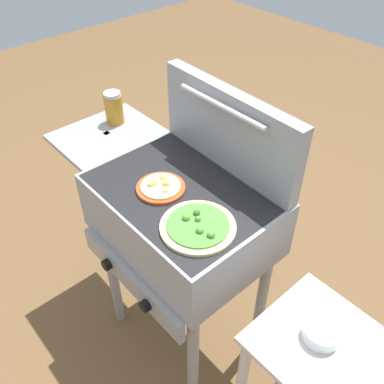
{
  "coord_description": "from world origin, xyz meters",
  "views": [
    {
      "loc": [
        0.85,
        -0.71,
        1.83
      ],
      "look_at": [
        0.05,
        0.0,
        0.92
      ],
      "focal_mm": 39.12,
      "sensor_mm": 36.0,
      "label": 1
    }
  ],
  "objects_px": {
    "pizza_cheese": "(161,187)",
    "topping_bowl_near": "(322,333)",
    "pizza_veggie": "(198,226)",
    "sauce_jar": "(114,108)",
    "grill": "(180,218)",
    "prep_table": "(320,384)"
  },
  "relations": [
    {
      "from": "pizza_cheese",
      "to": "topping_bowl_near",
      "type": "bearing_deg",
      "value": 5.67
    },
    {
      "from": "pizza_veggie",
      "to": "sauce_jar",
      "type": "height_order",
      "value": "sauce_jar"
    },
    {
      "from": "grill",
      "to": "topping_bowl_near",
      "type": "bearing_deg",
      "value": 1.37
    },
    {
      "from": "pizza_veggie",
      "to": "prep_table",
      "type": "distance_m",
      "value": 0.63
    },
    {
      "from": "grill",
      "to": "topping_bowl_near",
      "type": "xyz_separation_m",
      "value": [
        0.62,
        0.01,
        -0.02
      ]
    },
    {
      "from": "grill",
      "to": "pizza_cheese",
      "type": "relative_size",
      "value": 5.65
    },
    {
      "from": "prep_table",
      "to": "topping_bowl_near",
      "type": "bearing_deg",
      "value": 169.07
    },
    {
      "from": "grill",
      "to": "prep_table",
      "type": "height_order",
      "value": "grill"
    },
    {
      "from": "pizza_veggie",
      "to": "topping_bowl_near",
      "type": "height_order",
      "value": "pizza_veggie"
    },
    {
      "from": "grill",
      "to": "pizza_veggie",
      "type": "xyz_separation_m",
      "value": [
        0.19,
        -0.08,
        0.15
      ]
    },
    {
      "from": "pizza_cheese",
      "to": "topping_bowl_near",
      "type": "relative_size",
      "value": 1.52
    },
    {
      "from": "grill",
      "to": "pizza_veggie",
      "type": "distance_m",
      "value": 0.26
    },
    {
      "from": "pizza_veggie",
      "to": "sauce_jar",
      "type": "distance_m",
      "value": 0.72
    },
    {
      "from": "pizza_cheese",
      "to": "prep_table",
      "type": "relative_size",
      "value": 0.24
    },
    {
      "from": "pizza_veggie",
      "to": "sauce_jar",
      "type": "bearing_deg",
      "value": 166.91
    },
    {
      "from": "grill",
      "to": "sauce_jar",
      "type": "relative_size",
      "value": 7.01
    },
    {
      "from": "pizza_veggie",
      "to": "prep_table",
      "type": "height_order",
      "value": "pizza_veggie"
    },
    {
      "from": "sauce_jar",
      "to": "prep_table",
      "type": "height_order",
      "value": "sauce_jar"
    },
    {
      "from": "sauce_jar",
      "to": "topping_bowl_near",
      "type": "bearing_deg",
      "value": -3.37
    },
    {
      "from": "sauce_jar",
      "to": "prep_table",
      "type": "bearing_deg",
      "value": -3.72
    },
    {
      "from": "grill",
      "to": "sauce_jar",
      "type": "xyz_separation_m",
      "value": [
        -0.51,
        0.08,
        0.21
      ]
    },
    {
      "from": "pizza_veggie",
      "to": "topping_bowl_near",
      "type": "relative_size",
      "value": 2.14
    }
  ]
}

